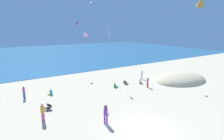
{
  "coord_description": "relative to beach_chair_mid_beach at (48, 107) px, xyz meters",
  "views": [
    {
      "loc": [
        -9.75,
        -9.84,
        8.03
      ],
      "look_at": [
        0.0,
        5.14,
        3.99
      ],
      "focal_mm": 29.54,
      "sensor_mm": 36.0,
      "label": 1
    }
  ],
  "objects": [
    {
      "name": "kite_lime",
      "position": [
        10.15,
        4.57,
        7.26
      ],
      "size": [
        0.48,
        0.88,
        1.82
      ],
      "rotation": [
        0.0,
        0.0,
        1.1
      ],
      "color": "#99DB33"
    },
    {
      "name": "dune_mound",
      "position": [
        20.43,
        -0.41,
        -0.29
      ],
      "size": [
        8.95,
        6.26,
        2.55
      ],
      "primitive_type": "ellipsoid",
      "color": "beige",
      "rests_on": "ground_plane"
    },
    {
      "name": "person_1",
      "position": [
        -1.57,
        4.59,
        0.57
      ],
      "size": [
        0.41,
        0.41,
        1.49
      ],
      "rotation": [
        0.0,
        0.0,
        2.21
      ],
      "color": "blue",
      "rests_on": "ground_plane"
    },
    {
      "name": "kite_pink",
      "position": [
        5.45,
        2.41,
        6.97
      ],
      "size": [
        0.4,
        0.62,
        1.31
      ],
      "rotation": [
        0.0,
        0.0,
        1.79
      ],
      "color": "pink"
    },
    {
      "name": "kite_purple",
      "position": [
        12.01,
        13.37,
        12.22
      ],
      "size": [
        0.75,
        0.77,
        1.2
      ],
      "rotation": [
        0.0,
        0.0,
        0.88
      ],
      "color": "purple"
    },
    {
      "name": "kite_orange",
      "position": [
        12.89,
        -7.26,
        10.14
      ],
      "size": [
        0.95,
        1.09,
        1.3
      ],
      "rotation": [
        0.0,
        0.0,
        6.0
      ],
      "color": "orange"
    },
    {
      "name": "person_2",
      "position": [
        13.49,
        -0.14,
        0.53
      ],
      "size": [
        0.3,
        0.3,
        1.43
      ],
      "rotation": [
        0.0,
        0.0,
        1.61
      ],
      "color": "red",
      "rests_on": "ground_plane"
    },
    {
      "name": "kite_red",
      "position": [
        9.12,
        13.7,
        8.56
      ],
      "size": [
        0.68,
        0.71,
        1.97
      ],
      "rotation": [
        0.0,
        0.0,
        4.03
      ],
      "color": "red"
    },
    {
      "name": "person_0",
      "position": [
        9.67,
        2.26,
        -0.04
      ],
      "size": [
        0.6,
        0.46,
        0.67
      ],
      "rotation": [
        0.0,
        0.0,
        5.9
      ],
      "color": "green",
      "rests_on": "ground_plane"
    },
    {
      "name": "kite_blue",
      "position": [
        18.1,
        12.24,
        10.26
      ],
      "size": [
        0.56,
        0.43,
        1.44
      ],
      "rotation": [
        0.0,
        0.0,
        0.5
      ],
      "color": "blue"
    },
    {
      "name": "person_4",
      "position": [
        -1.01,
        -2.2,
        0.69
      ],
      "size": [
        0.47,
        0.47,
        1.69
      ],
      "rotation": [
        0.0,
        0.0,
        0.6
      ],
      "color": "#D8599E",
      "rests_on": "ground_plane"
    },
    {
      "name": "beach_chair_near_camera",
      "position": [
        11.79,
        2.67,
        -0.03
      ],
      "size": [
        0.62,
        0.56,
        0.56
      ],
      "rotation": [
        0.0,
        0.0,
        6.27
      ],
      "color": "black",
      "rests_on": "ground_plane"
    },
    {
      "name": "person_7",
      "position": [
        15.75,
        3.55,
        0.51
      ],
      "size": [
        0.38,
        0.38,
        1.39
      ],
      "rotation": [
        0.0,
        0.0,
        2.58
      ],
      "color": "blue",
      "rests_on": "ground_plane"
    },
    {
      "name": "person_3",
      "position": [
        13.89,
        1.81,
        -0.01
      ],
      "size": [
        0.47,
        0.65,
        0.74
      ],
      "rotation": [
        0.0,
        0.0,
        4.41
      ],
      "color": "white",
      "rests_on": "ground_plane"
    },
    {
      "name": "beach_chair_mid_beach",
      "position": [
        0.0,
        0.0,
        0.0
      ],
      "size": [
        0.82,
        0.81,
        0.6
      ],
      "rotation": [
        0.0,
        0.0,
        3.67
      ],
      "color": "black",
      "rests_on": "ground_plane"
    },
    {
      "name": "ground_plane",
      "position": [
        5.7,
        1.83,
        -0.29
      ],
      "size": [
        120.0,
        120.0,
        0.0
      ],
      "primitive_type": "plane",
      "color": "beige"
    },
    {
      "name": "person_6",
      "position": [
        1.37,
        4.25,
        -0.01
      ],
      "size": [
        0.67,
        0.55,
        0.74
      ],
      "rotation": [
        0.0,
        0.0,
        2.67
      ],
      "color": "#19ADB2",
      "rests_on": "ground_plane"
    },
    {
      "name": "ocean_water",
      "position": [
        5.7,
        43.06,
        -0.26
      ],
      "size": [
        120.0,
        60.0,
        0.05
      ],
      "primitive_type": "cube",
      "color": "teal",
      "rests_on": "ground_plane"
    },
    {
      "name": "person_5",
      "position": [
        3.41,
        -5.58,
        0.71
      ],
      "size": [
        0.48,
        0.48,
        1.73
      ],
      "rotation": [
        0.0,
        0.0,
        4.06
      ],
      "color": "purple",
      "rests_on": "ground_plane"
    }
  ]
}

